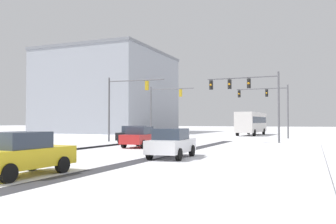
% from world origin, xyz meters
% --- Properties ---
extents(wheel_track_left_lane, '(1.06, 29.72, 0.01)m').
position_xyz_m(wheel_track_left_lane, '(-5.14, 13.51, 0.00)').
color(wheel_track_left_lane, '#38383D').
rests_on(wheel_track_left_lane, ground).
extents(wheel_track_right_lane, '(1.02, 29.72, 0.01)m').
position_xyz_m(wheel_track_right_lane, '(2.87, 13.51, 0.00)').
color(wheel_track_right_lane, '#38383D').
rests_on(wheel_track_right_lane, ground).
extents(wheel_track_center, '(0.94, 29.72, 0.01)m').
position_xyz_m(wheel_track_center, '(-4.75, 13.51, 0.00)').
color(wheel_track_center, '#38383D').
rests_on(wheel_track_center, ground).
extents(sidewalk_kerb_right, '(4.00, 29.72, 0.12)m').
position_xyz_m(sidewalk_kerb_right, '(9.59, 12.16, 0.06)').
color(sidewalk_kerb_right, white).
rests_on(sidewalk_kerb_right, ground).
extents(traffic_signal_near_left, '(6.02, 0.61, 6.50)m').
position_xyz_m(traffic_signal_near_left, '(-6.54, 23.13, 4.43)').
color(traffic_signal_near_left, '#56565B').
rests_on(traffic_signal_near_left, ground).
extents(traffic_signal_far_right, '(6.25, 0.40, 6.50)m').
position_xyz_m(traffic_signal_far_right, '(6.03, 36.99, 4.65)').
color(traffic_signal_far_right, '#56565B').
rests_on(traffic_signal_far_right, ground).
extents(traffic_signal_near_right, '(6.68, 0.48, 6.50)m').
position_xyz_m(traffic_signal_near_right, '(5.53, 25.07, 4.81)').
color(traffic_signal_near_right, '#56565B').
rests_on(traffic_signal_near_right, ground).
extents(traffic_signal_far_left, '(5.94, 0.38, 6.50)m').
position_xyz_m(traffic_signal_far_left, '(-6.57, 33.00, 4.42)').
color(traffic_signal_far_left, '#56565B').
rests_on(traffic_signal_far_left, ground).
extents(car_black_lead, '(1.95, 4.16, 1.62)m').
position_xyz_m(car_black_lead, '(-4.43, 21.48, 0.82)').
color(car_black_lead, black).
rests_on(car_black_lead, ground).
extents(car_red_second, '(1.96, 4.17, 1.62)m').
position_xyz_m(car_red_second, '(-1.55, 16.96, 0.82)').
color(car_red_second, red).
rests_on(car_red_second, ground).
extents(car_white_third, '(2.02, 4.19, 1.62)m').
position_xyz_m(car_white_third, '(3.81, 10.19, 0.82)').
color(car_white_third, silver).
rests_on(car_white_third, ground).
extents(car_yellow_cab_fifth, '(1.98, 4.17, 1.62)m').
position_xyz_m(car_yellow_cab_fifth, '(1.15, 1.96, 0.82)').
color(car_yellow_cab_fifth, yellow).
rests_on(car_yellow_cab_fifth, ground).
extents(bus_oncoming, '(3.08, 11.11, 3.38)m').
position_xyz_m(bus_oncoming, '(2.39, 46.08, 1.99)').
color(bus_oncoming, silver).
rests_on(bus_oncoming, ground).
extents(office_building_far_left_block, '(20.82, 22.14, 15.23)m').
position_xyz_m(office_building_far_left_block, '(-25.61, 51.07, 7.62)').
color(office_building_far_left_block, '#9399A3').
rests_on(office_building_far_left_block, ground).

